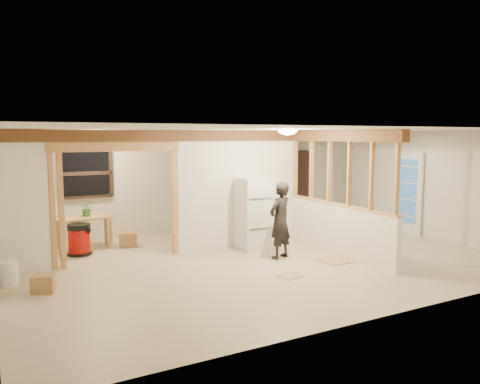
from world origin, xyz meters
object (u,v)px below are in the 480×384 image
shop_vac (79,239)px  bookshelf (294,186)px  refrigerator (253,213)px  woman (280,220)px  work_table (84,233)px

shop_vac → bookshelf: size_ratio=0.32×
shop_vac → bookshelf: 5.99m
refrigerator → woman: size_ratio=1.01×
work_table → shop_vac: work_table is taller
refrigerator → shop_vac: refrigerator is taller
bookshelf → shop_vac: bearing=-170.5°
refrigerator → woman: bearing=-85.5°
work_table → bookshelf: (5.70, 0.54, 0.64)m
woman → work_table: 4.15m
bookshelf → refrigerator: bearing=-139.3°
work_table → shop_vac: 0.48m
bookshelf → work_table: bearing=-174.6°
work_table → refrigerator: bearing=-34.5°
woman → shop_vac: woman is taller
woman → work_table: size_ratio=1.37×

